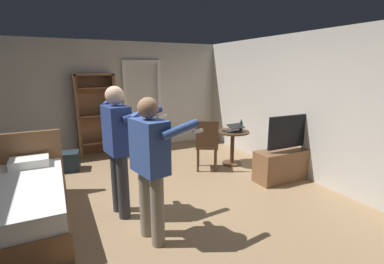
% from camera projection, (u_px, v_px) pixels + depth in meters
% --- Properties ---
extents(ground_plane, '(7.26, 7.26, 0.00)m').
position_uv_depth(ground_plane, '(158.00, 211.00, 3.87)').
color(ground_plane, '#997A56').
extents(wall_back, '(5.81, 0.12, 2.55)m').
position_uv_depth(wall_back, '(108.00, 97.00, 6.52)').
color(wall_back, beige).
rests_on(wall_back, ground_plane).
extents(wall_right, '(0.12, 6.84, 2.55)m').
position_uv_depth(wall_right, '(312.00, 108.00, 4.82)').
color(wall_right, beige).
rests_on(wall_right, ground_plane).
extents(doorway_frame, '(0.93, 0.08, 2.13)m').
position_uv_depth(doorway_frame, '(142.00, 98.00, 6.81)').
color(doorway_frame, white).
rests_on(doorway_frame, ground_plane).
extents(bookshelf, '(0.85, 0.32, 1.82)m').
position_uv_depth(bookshelf, '(96.00, 112.00, 6.25)').
color(bookshelf, brown).
rests_on(bookshelf, ground_plane).
extents(tv_flatscreen, '(1.27, 0.40, 1.16)m').
position_uv_depth(tv_flatscreen, '(288.00, 161.00, 4.96)').
color(tv_flatscreen, brown).
rests_on(tv_flatscreen, ground_plane).
extents(side_table, '(0.67, 0.67, 0.70)m').
position_uv_depth(side_table, '(232.00, 142.00, 5.69)').
color(side_table, '#4C331E').
rests_on(side_table, ground_plane).
extents(laptop, '(0.35, 0.35, 0.16)m').
position_uv_depth(laptop, '(233.00, 129.00, 5.58)').
color(laptop, black).
rests_on(laptop, side_table).
extents(bottle_on_table, '(0.06, 0.06, 0.23)m').
position_uv_depth(bottle_on_table, '(241.00, 126.00, 5.61)').
color(bottle_on_table, '#224830').
rests_on(bottle_on_table, side_table).
extents(wooden_chair, '(0.57, 0.57, 0.99)m').
position_uv_depth(wooden_chair, '(207.00, 143.00, 5.32)').
color(wooden_chair, '#4C331E').
rests_on(wooden_chair, ground_plane).
extents(person_blue_shirt, '(0.73, 0.64, 1.65)m').
position_uv_depth(person_blue_shirt, '(151.00, 161.00, 3.04)').
color(person_blue_shirt, gray).
rests_on(person_blue_shirt, ground_plane).
extents(person_striped_shirt, '(0.77, 0.59, 1.73)m').
position_uv_depth(person_striped_shirt, '(118.00, 143.00, 3.60)').
color(person_striped_shirt, '#333338').
rests_on(person_striped_shirt, ground_plane).
extents(suitcase_dark, '(0.51, 0.43, 0.36)m').
position_uv_depth(suitcase_dark, '(67.00, 161.00, 5.40)').
color(suitcase_dark, '#1E2D38').
rests_on(suitcase_dark, ground_plane).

